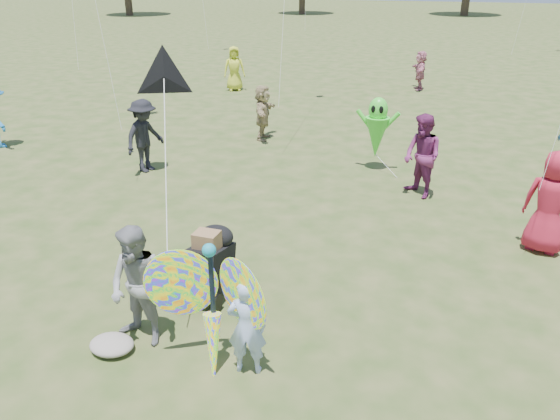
# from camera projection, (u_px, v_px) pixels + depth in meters

# --- Properties ---
(ground) EXTENTS (160.00, 160.00, 0.00)m
(ground) POSITION_uv_depth(u_px,v_px,m) (260.00, 331.00, 7.26)
(ground) COLOR #51592B
(ground) RESTS_ON ground
(child_girl) EXTENTS (0.51, 0.39, 1.25)m
(child_girl) POSITION_uv_depth(u_px,v_px,m) (247.00, 327.00, 6.30)
(child_girl) COLOR #A6BBEB
(child_girl) RESTS_ON ground
(adult_man) EXTENTS (0.90, 0.77, 1.61)m
(adult_man) POSITION_uv_depth(u_px,v_px,m) (138.00, 287.00, 6.75)
(adult_man) COLOR gray
(adult_man) RESTS_ON ground
(grey_bag) EXTENTS (0.57, 0.47, 0.18)m
(grey_bag) POSITION_uv_depth(u_px,v_px,m) (112.00, 345.00, 6.85)
(grey_bag) COLOR gray
(grey_bag) RESTS_ON ground
(crowd_a) EXTENTS (1.00, 0.81, 1.77)m
(crowd_a) POSITION_uv_depth(u_px,v_px,m) (551.00, 202.00, 8.98)
(crowd_a) COLOR #B11C33
(crowd_a) RESTS_ON ground
(crowd_b) EXTENTS (0.88, 1.22, 1.71)m
(crowd_b) POSITION_uv_depth(u_px,v_px,m) (144.00, 136.00, 12.63)
(crowd_b) COLOR black
(crowd_b) RESTS_ON ground
(crowd_d) EXTENTS (0.61, 1.44, 1.51)m
(crowd_d) POSITION_uv_depth(u_px,v_px,m) (263.00, 113.00, 15.07)
(crowd_d) COLOR tan
(crowd_d) RESTS_ON ground
(crowd_e) EXTENTS (1.06, 1.07, 1.74)m
(crowd_e) POSITION_uv_depth(u_px,v_px,m) (422.00, 156.00, 11.21)
(crowd_e) COLOR #71255A
(crowd_e) RESTS_ON ground
(crowd_g) EXTENTS (0.97, 0.84, 1.68)m
(crowd_g) POSITION_uv_depth(u_px,v_px,m) (234.00, 69.00, 21.10)
(crowd_g) COLOR gold
(crowd_g) RESTS_ON ground
(crowd_j) EXTENTS (0.75, 1.44, 1.49)m
(crowd_j) POSITION_uv_depth(u_px,v_px,m) (420.00, 70.00, 21.30)
(crowd_j) COLOR #C16E83
(crowd_j) RESTS_ON ground
(jogging_stroller) EXTENTS (0.54, 1.06, 1.09)m
(jogging_stroller) POSITION_uv_depth(u_px,v_px,m) (211.00, 260.00, 7.78)
(jogging_stroller) COLOR black
(jogging_stroller) RESTS_ON ground
(butterfly_kite) EXTENTS (1.74, 0.75, 1.83)m
(butterfly_kite) POSITION_uv_depth(u_px,v_px,m) (212.00, 307.00, 6.30)
(butterfly_kite) COLOR #DC2243
(butterfly_kite) RESTS_ON ground
(delta_kite_rig) EXTENTS (1.08, 1.70, 2.23)m
(delta_kite_rig) POSITION_uv_depth(u_px,v_px,m) (164.00, 78.00, 7.16)
(delta_kite_rig) COLOR black
(delta_kite_rig) RESTS_ON ground
(alien_kite) EXTENTS (1.12, 0.69, 1.74)m
(alien_kite) POSITION_uv_depth(u_px,v_px,m) (377.00, 130.00, 12.64)
(alien_kite) COLOR #45E335
(alien_kite) RESTS_ON ground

